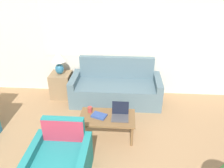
% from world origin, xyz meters
% --- Properties ---
extents(wall_back, '(6.48, 0.06, 2.60)m').
position_xyz_m(wall_back, '(-0.00, 3.73, 1.31)').
color(wall_back, silver).
rests_on(wall_back, ground_plane).
extents(couch, '(1.96, 0.82, 0.95)m').
position_xyz_m(couch, '(0.36, 3.31, 0.29)').
color(couch, slate).
rests_on(couch, ground_plane).
extents(armchair, '(0.81, 0.75, 0.81)m').
position_xyz_m(armchair, '(-0.30, 1.17, 0.26)').
color(armchair, teal).
rests_on(armchair, ground_plane).
extents(side_table, '(0.45, 0.45, 0.58)m').
position_xyz_m(side_table, '(-0.91, 3.40, 0.29)').
color(side_table, '#937551').
rests_on(side_table, ground_plane).
extents(table_lamp, '(0.32, 0.32, 0.52)m').
position_xyz_m(table_lamp, '(-0.91, 3.40, 0.90)').
color(table_lamp, teal).
rests_on(table_lamp, side_table).
extents(coffee_table, '(0.96, 0.54, 0.41)m').
position_xyz_m(coffee_table, '(0.28, 2.07, 0.37)').
color(coffee_table, brown).
rests_on(coffee_table, ground_plane).
extents(laptop, '(0.29, 0.29, 0.24)m').
position_xyz_m(laptop, '(0.50, 2.08, 0.47)').
color(laptop, '#47474C').
rests_on(laptop, coffee_table).
extents(cup_navy, '(0.08, 0.08, 0.10)m').
position_xyz_m(cup_navy, '(-0.04, 2.19, 0.47)').
color(cup_navy, '#B23D38').
rests_on(cup_navy, coffee_table).
extents(book_red, '(0.29, 0.24, 0.04)m').
position_xyz_m(book_red, '(0.14, 2.06, 0.43)').
color(book_red, '#334C8E').
rests_on(book_red, coffee_table).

